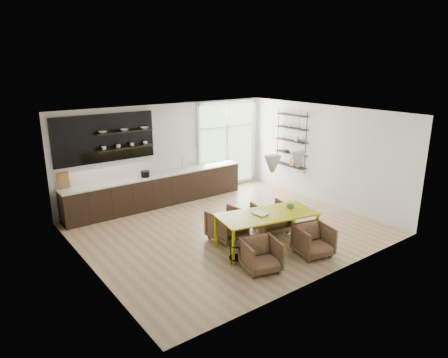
# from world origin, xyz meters

# --- Properties ---
(room) EXTENTS (7.02, 6.01, 2.91)m
(room) POSITION_xyz_m (0.58, 1.10, 1.46)
(room) COLOR tan
(room) RESTS_ON ground
(kitchen_run) EXTENTS (5.54, 0.69, 2.75)m
(kitchen_run) POSITION_xyz_m (-0.69, 2.69, 0.60)
(kitchen_run) COLOR black
(kitchen_run) RESTS_ON ground
(right_shelving) EXTENTS (0.26, 1.22, 1.90)m
(right_shelving) POSITION_xyz_m (3.36, 1.17, 1.65)
(right_shelving) COLOR black
(right_shelving) RESTS_ON ground
(dining_table) EXTENTS (2.37, 1.43, 0.81)m
(dining_table) POSITION_xyz_m (0.04, -1.33, 0.75)
(dining_table) COLOR #B0AC02
(dining_table) RESTS_ON ground
(armchair_back_left) EXTENTS (0.86, 0.88, 0.72)m
(armchair_back_left) POSITION_xyz_m (-0.41, -0.45, 0.36)
(armchair_back_left) COLOR brown
(armchair_back_left) RESTS_ON ground
(armchair_back_right) EXTENTS (0.94, 0.96, 0.73)m
(armchair_back_right) POSITION_xyz_m (0.74, -0.72, 0.37)
(armchair_back_right) COLOR brown
(armchair_back_right) RESTS_ON ground
(armchair_front_left) EXTENTS (0.86, 0.88, 0.65)m
(armchair_front_left) POSITION_xyz_m (-0.76, -2.05, 0.33)
(armchair_front_left) COLOR brown
(armchair_front_left) RESTS_ON ground
(armchair_front_right) EXTENTS (0.87, 0.88, 0.68)m
(armchair_front_right) POSITION_xyz_m (0.60, -2.23, 0.34)
(armchair_front_right) COLOR brown
(armchair_front_right) RESTS_ON ground
(wire_stool) EXTENTS (0.33, 0.33, 0.42)m
(wire_stool) POSITION_xyz_m (-0.96, -1.52, 0.27)
(wire_stool) COLOR black
(wire_stool) RESTS_ON ground
(table_book) EXTENTS (0.26, 0.34, 0.03)m
(table_book) POSITION_xyz_m (-0.23, -1.27, 0.82)
(table_book) COLOR white
(table_book) RESTS_ON dining_table
(table_bowl) EXTENTS (0.18, 0.18, 0.06)m
(table_bowl) POSITION_xyz_m (0.76, -1.36, 0.84)
(table_bowl) COLOR #517F5B
(table_bowl) RESTS_ON dining_table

